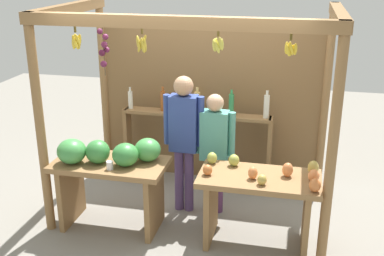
{
  "coord_description": "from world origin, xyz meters",
  "views": [
    {
      "loc": [
        1.13,
        -5.16,
        2.93
      ],
      "look_at": [
        0.0,
        -0.17,
        1.09
      ],
      "focal_mm": 44.72,
      "sensor_mm": 36.0,
      "label": 1
    }
  ],
  "objects": [
    {
      "name": "bottle_shelf_unit",
      "position": [
        -0.11,
        0.65,
        0.79
      ],
      "size": [
        1.99,
        0.22,
        1.36
      ],
      "color": "olive",
      "rests_on": "ground"
    },
    {
      "name": "vendor_man",
      "position": [
        -0.11,
        -0.11,
        1.01
      ],
      "size": [
        0.48,
        0.23,
        1.67
      ],
      "rotation": [
        0.0,
        0.0,
        0.14
      ],
      "color": "#564075",
      "rests_on": "ground"
    },
    {
      "name": "fruit_counter_right",
      "position": [
        0.83,
        -0.65,
        0.6
      ],
      "size": [
        1.25,
        0.64,
        0.95
      ],
      "color": "olive",
      "rests_on": "ground"
    },
    {
      "name": "fruit_counter_left",
      "position": [
        -0.82,
        -0.66,
        0.73
      ],
      "size": [
        1.25,
        0.65,
        1.07
      ],
      "color": "olive",
      "rests_on": "ground"
    },
    {
      "name": "vendor_woman",
      "position": [
        0.24,
        -0.07,
        0.87
      ],
      "size": [
        0.48,
        0.2,
        1.48
      ],
      "rotation": [
        0.0,
        0.0,
        -0.12
      ],
      "color": "#552F56",
      "rests_on": "ground"
    },
    {
      "name": "market_stall",
      "position": [
        -0.0,
        0.41,
        1.4
      ],
      "size": [
        3.11,
        1.85,
        2.42
      ],
      "color": "olive",
      "rests_on": "ground"
    },
    {
      "name": "ground_plane",
      "position": [
        0.0,
        0.0,
        0.0
      ],
      "size": [
        12.0,
        12.0,
        0.0
      ],
      "primitive_type": "plane",
      "color": "gray",
      "rests_on": "ground"
    }
  ]
}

